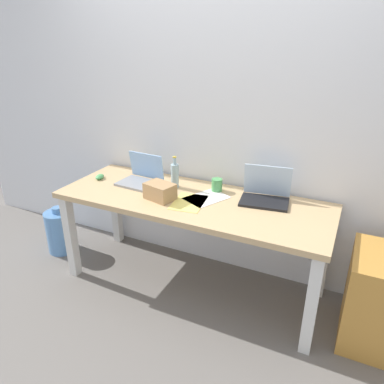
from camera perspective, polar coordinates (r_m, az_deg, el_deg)
The scene contains 13 objects.
ground_plane at distance 2.97m, azimuth 0.00°, elevation -14.13°, with size 8.00×8.00×0.00m, color slate.
back_wall at distance 2.78m, azimuth 3.80°, elevation 12.80°, with size 5.20×0.08×2.60m, color white.
desk at distance 2.63m, azimuth 0.00°, elevation -2.86°, with size 1.96×0.71×0.74m.
laptop_left at distance 2.87m, azimuth -8.02°, elevation 2.29°, with size 0.32×0.27×0.23m.
laptop_right at distance 2.58m, azimuth 11.47°, elevation -0.32°, with size 0.36×0.28×0.24m.
beer_bottle at distance 2.75m, azimuth -2.71°, elevation 2.69°, with size 0.06×0.06×0.25m.
computer_mouse at distance 3.03m, azimuth -14.32°, elevation 2.34°, with size 0.06×0.10×0.03m, color #4C9E56.
cardboard_box at distance 2.57m, azimuth -5.06°, elevation 0.11°, with size 0.20×0.14×0.12m, color tan.
coffee_mug at distance 2.70m, azimuth 3.94°, elevation 1.11°, with size 0.08×0.08×0.10m, color #4C9E56.
paper_sheet_center at distance 2.52m, azimuth -0.50°, elevation -1.63°, with size 0.21×0.30×0.00m, color #F4E06B.
paper_sheet_near_back at distance 2.59m, azimuth 2.27°, elevation -0.92°, with size 0.21×0.30×0.00m, color white.
water_cooler_jug at distance 3.48m, azimuth -20.01°, elevation -5.81°, with size 0.25×0.25×0.43m.
filing_cabinet at distance 2.61m, azimuth 27.48°, elevation -14.87°, with size 0.40×0.48×0.62m, color #C68938.
Camera 1 is at (1.02, -2.12, 1.81)m, focal length 33.89 mm.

